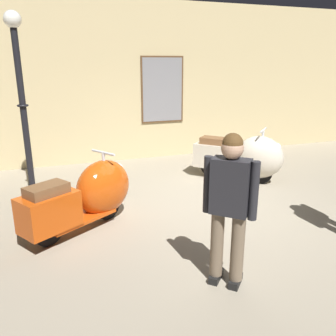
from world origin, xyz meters
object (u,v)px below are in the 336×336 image
Objects in this scene: scooter_1 at (245,157)px; visitor_1 at (230,201)px; lamppost at (22,103)px; scooter_0 at (89,195)px.

scooter_1 is 0.98× the size of visitor_1.
lamppost is at bearing -140.14° from scooter_1.
visitor_1 is at bearing -89.33° from scooter_0.
scooter_0 is 2.14m from lamppost.
scooter_1 is at bearing -13.81° from scooter_0.
scooter_1 is 0.53× the size of lamppost.
lamppost is at bearing 86.64° from scooter_0.
scooter_0 is at bearing -61.16° from lamppost.
visitor_1 is (1.26, -1.96, 0.49)m from scooter_0.
scooter_0 is 3.52m from scooter_1.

